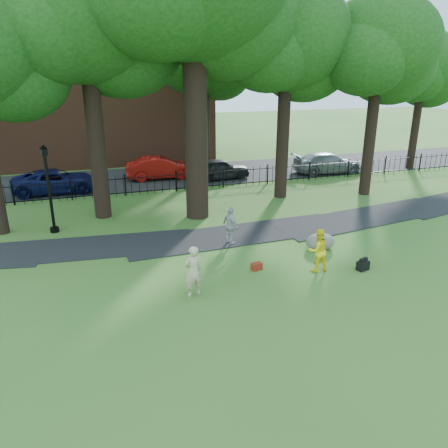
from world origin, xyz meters
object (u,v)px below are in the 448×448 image
object	(u,v)px
red_sedan	(161,168)
man	(318,250)
boulder	(320,241)
lamppost	(49,191)
woman	(193,271)

from	to	relation	value
red_sedan	man	bearing A→B (deg)	-166.81
boulder	red_sedan	world-z (taller)	red_sedan
boulder	lamppost	size ratio (longest dim) A/B	0.31
man	woman	bearing A→B (deg)	4.76
boulder	red_sedan	size ratio (longest dim) A/B	0.26
man	red_sedan	size ratio (longest dim) A/B	0.36
man	boulder	size ratio (longest dim) A/B	1.35
boulder	lamppost	distance (m)	11.95
lamppost	red_sedan	world-z (taller)	lamppost
lamppost	red_sedan	size ratio (longest dim) A/B	0.86
man	red_sedan	bearing A→B (deg)	-79.82
man	boulder	bearing A→B (deg)	-122.92
lamppost	woman	bearing A→B (deg)	-79.34
woman	lamppost	xyz separation A→B (m)	(-4.54, 7.72, 1.08)
man	lamppost	size ratio (longest dim) A/B	0.41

